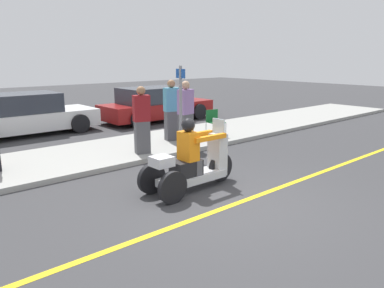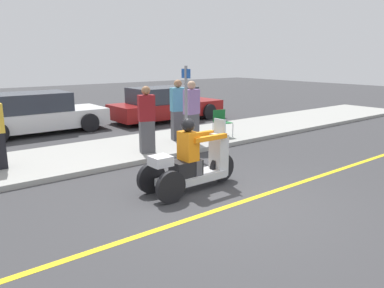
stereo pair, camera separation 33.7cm
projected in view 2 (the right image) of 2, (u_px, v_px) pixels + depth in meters
ground_plane at (231, 206)px, 6.55m from camera, size 60.00×60.00×0.00m
lane_stripe at (230, 206)px, 6.53m from camera, size 24.00×0.12×0.01m
sidewalk_strip at (112, 151)px, 10.06m from camera, size 28.00×2.80×0.12m
motorcycle_trike at (192, 164)px, 7.24m from camera, size 2.11×0.74×1.43m
spectator_far_back at (192, 114)px, 10.44m from camera, size 0.45×0.30×1.78m
spectator_with_child at (147, 121)px, 9.52m from camera, size 0.46×0.36×1.71m
spectator_by_tree at (178, 111)px, 11.02m from camera, size 0.47×0.35×1.78m
folding_chair_curbside at (221, 120)px, 11.58m from camera, size 0.52×0.52×0.82m
parked_car_lot_center at (35, 114)px, 12.65m from camera, size 4.48×2.01×1.38m
parked_car_lot_right at (166, 105)px, 15.21m from camera, size 4.63×1.96×1.36m
street_sign at (186, 104)px, 9.88m from camera, size 0.08×0.36×2.20m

